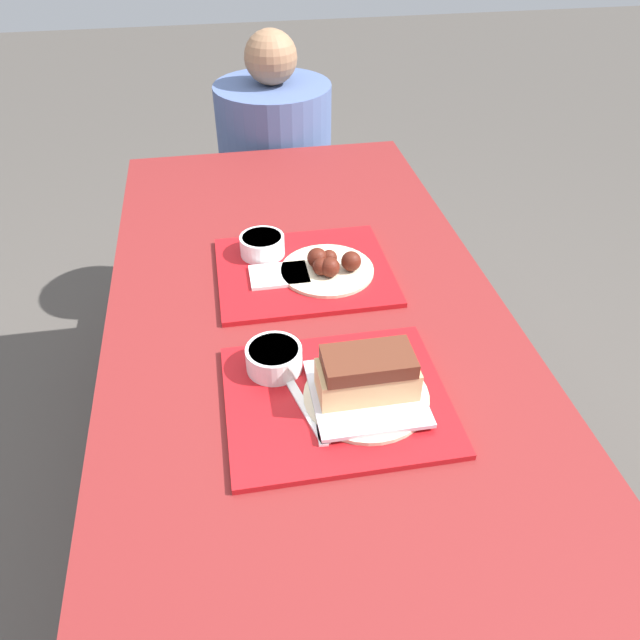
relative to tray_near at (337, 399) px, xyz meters
name	(u,v)px	position (x,y,z in m)	size (l,w,h in m)	color
ground_plane	(313,534)	(-0.01, 0.23, -0.78)	(12.00, 12.00, 0.00)	#4C4742
picnic_table	(311,356)	(-0.01, 0.23, -0.10)	(0.84, 1.78, 0.77)	maroon
picnic_bench_far	(265,230)	(-0.01, 1.35, -0.42)	(0.80, 0.28, 0.42)	maroon
tray_near	(337,399)	(0.00, 0.00, 0.00)	(0.39, 0.33, 0.01)	#B21419
tray_far	(304,271)	(0.01, 0.41, 0.00)	(0.39, 0.33, 0.01)	#B21419
bowl_coleslaw_near	(274,357)	(-0.10, 0.09, 0.03)	(0.10, 0.10, 0.05)	white
brisket_sandwich_plate	(367,382)	(0.05, -0.01, 0.04)	(0.22, 0.22, 0.10)	beige
plastic_fork_near	(306,409)	(-0.06, -0.02, 0.01)	(0.06, 0.17, 0.00)	white
plastic_knife_near	(318,408)	(-0.04, -0.02, 0.01)	(0.03, 0.17, 0.00)	white
condiment_packet	(329,367)	(0.00, 0.08, 0.01)	(0.04, 0.03, 0.01)	#A59E93
bowl_coleslaw_far	(262,244)	(-0.08, 0.49, 0.03)	(0.10, 0.10, 0.05)	white
wings_plate_far	(329,266)	(0.06, 0.39, 0.02)	(0.21, 0.21, 0.05)	beige
napkin_far	(279,275)	(-0.05, 0.39, 0.01)	(0.13, 0.09, 0.01)	white
person_seated_across	(275,148)	(0.05, 1.35, -0.09)	(0.40, 0.40, 0.66)	#4C6093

